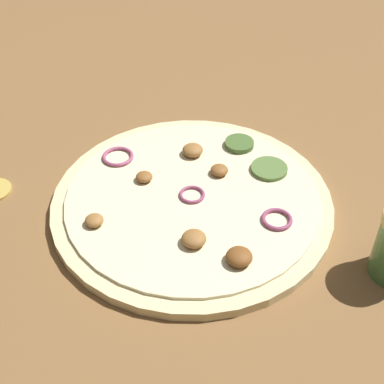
# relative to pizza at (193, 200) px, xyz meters

# --- Properties ---
(ground_plane) EXTENTS (3.00, 3.00, 0.00)m
(ground_plane) POSITION_rel_pizza_xyz_m (-0.00, 0.00, -0.01)
(ground_plane) COLOR brown
(pizza) EXTENTS (0.33, 0.33, 0.03)m
(pizza) POSITION_rel_pizza_xyz_m (0.00, 0.00, 0.00)
(pizza) COLOR beige
(pizza) RESTS_ON ground_plane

